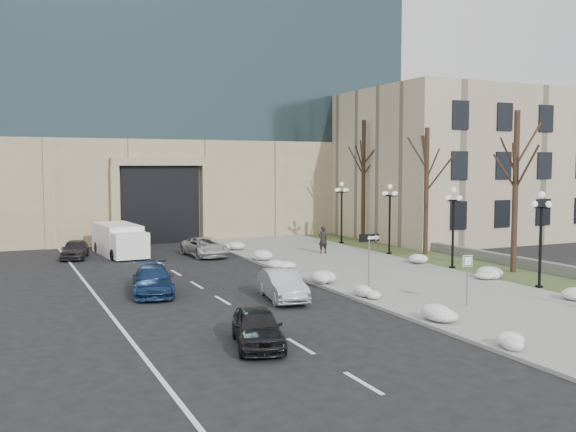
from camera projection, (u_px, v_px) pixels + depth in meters
name	position (u px, v px, depth m)	size (l,w,h in m)	color
ground	(494.00, 339.00, 22.21)	(160.00, 160.00, 0.00)	black
sidewalk	(367.00, 270.00, 36.34)	(9.00, 40.00, 0.12)	gray
curb	(296.00, 276.00, 34.47)	(0.30, 40.00, 0.14)	gray
grass_strip	(459.00, 263.00, 39.05)	(4.00, 40.00, 0.10)	#3C4C26
stone_wall	(463.00, 253.00, 41.66)	(0.50, 30.00, 0.70)	slate
office_tower	(150.00, 30.00, 59.41)	(40.00, 24.70, 36.00)	tan
classical_building	(464.00, 165.00, 56.23)	(22.00, 18.12, 12.00)	#BCAC8D
car_a	(258.00, 327.00, 21.26)	(1.53, 3.79, 1.29)	black
car_b	(282.00, 285.00, 28.61)	(1.42, 4.08, 1.35)	#B8BCC1
car_c	(153.00, 280.00, 29.92)	(1.83, 4.51, 1.31)	navy
car_d	(205.00, 247.00, 42.35)	(2.08, 4.50, 1.25)	silver
car_e	(75.00, 249.00, 41.29)	(1.47, 3.65, 1.25)	#2E2D32
pedestrian	(323.00, 240.00, 42.98)	(0.67, 0.44, 1.83)	black
box_truck	(120.00, 240.00, 42.92)	(2.75, 6.61, 2.05)	white
one_way_sign	(373.00, 245.00, 29.10)	(1.08, 0.28, 2.91)	slate
keep_sign	(467.00, 270.00, 26.74)	(0.49, 0.07, 2.27)	slate
snow_clump_a	(522.00, 345.00, 20.43)	(1.10, 1.60, 0.36)	white
snow_clump_b	(431.00, 316.00, 24.33)	(1.10, 1.60, 0.36)	white
snow_clump_c	(365.00, 295.00, 28.33)	(1.10, 1.60, 0.36)	white
snow_clump_d	(325.00, 279.00, 32.23)	(1.10, 1.60, 0.36)	white
snow_clump_e	(284.00, 267.00, 36.12)	(1.10, 1.60, 0.36)	white
snow_clump_f	(260.00, 257.00, 40.06)	(1.10, 1.60, 0.36)	white
snow_clump_g	(231.00, 247.00, 44.80)	(1.10, 1.60, 0.36)	white
snow_clump_h	(571.00, 294.00, 28.39)	(1.10, 1.60, 0.36)	white
snow_clump_i	(492.00, 276.00, 33.12)	(1.10, 1.60, 0.36)	white
snow_clump_j	(418.00, 260.00, 38.85)	(1.10, 1.60, 0.36)	white
lamppost_a	(541.00, 226.00, 30.85)	(1.18, 1.18, 4.76)	black
lamppost_b	(453.00, 217.00, 36.74)	(1.18, 1.18, 4.76)	black
lamppost_c	(390.00, 210.00, 42.63)	(1.18, 1.18, 4.76)	black
lamppost_d	(342.00, 204.00, 48.52)	(1.18, 1.18, 4.76)	black
tree_near	(516.00, 169.00, 35.17)	(3.20, 3.20, 9.00)	black
tree_mid	(427.00, 173.00, 42.45)	(3.20, 3.20, 8.50)	black
tree_far	(364.00, 164.00, 49.65)	(3.20, 3.20, 9.50)	black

